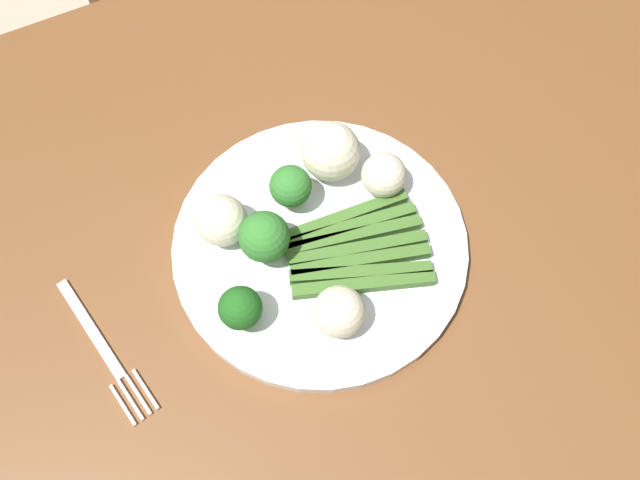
{
  "coord_description": "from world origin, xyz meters",
  "views": [
    {
      "loc": [
        0.05,
        0.24,
        1.36
      ],
      "look_at": [
        -0.07,
        -0.01,
        0.77
      ],
      "focal_mm": 36.99,
      "sensor_mm": 36.0,
      "label": 1
    }
  ],
  "objects_px": {
    "dining_table": "(266,325)",
    "cauliflower_near_center": "(222,220)",
    "broccoli_left": "(291,187)",
    "fork": "(104,349)",
    "plate": "(320,245)",
    "cauliflower_mid": "(339,312)",
    "chair": "(226,21)",
    "broccoli_outer_edge": "(264,237)",
    "broccoli_back_right": "(240,308)",
    "cauliflower_edge": "(384,175)",
    "asparagus_bundle": "(356,250)",
    "cauliflower_front_left": "(331,152)"
  },
  "relations": [
    {
      "from": "fork",
      "to": "broccoli_outer_edge",
      "type": "bearing_deg",
      "value": 84.68
    },
    {
      "from": "cauliflower_edge",
      "to": "fork",
      "type": "relative_size",
      "value": 0.28
    },
    {
      "from": "chair",
      "to": "cauliflower_mid",
      "type": "xyz_separation_m",
      "value": [
        0.12,
        0.64,
        0.29
      ]
    },
    {
      "from": "chair",
      "to": "asparagus_bundle",
      "type": "distance_m",
      "value": 0.65
    },
    {
      "from": "broccoli_left",
      "to": "asparagus_bundle",
      "type": "bearing_deg",
      "value": 111.44
    },
    {
      "from": "broccoli_outer_edge",
      "to": "cauliflower_front_left",
      "type": "xyz_separation_m",
      "value": [
        -0.1,
        -0.06,
        -0.0
      ]
    },
    {
      "from": "cauliflower_edge",
      "to": "cauliflower_mid",
      "type": "height_order",
      "value": "cauliflower_mid"
    },
    {
      "from": "broccoli_left",
      "to": "cauliflower_front_left",
      "type": "bearing_deg",
      "value": -160.77
    },
    {
      "from": "dining_table",
      "to": "cauliflower_edge",
      "type": "distance_m",
      "value": 0.22
    },
    {
      "from": "asparagus_bundle",
      "to": "broccoli_outer_edge",
      "type": "relative_size",
      "value": 2.52
    },
    {
      "from": "broccoli_outer_edge",
      "to": "cauliflower_near_center",
      "type": "xyz_separation_m",
      "value": [
        0.03,
        -0.04,
        -0.01
      ]
    },
    {
      "from": "asparagus_bundle",
      "to": "cauliflower_mid",
      "type": "relative_size",
      "value": 3.12
    },
    {
      "from": "cauliflower_near_center",
      "to": "fork",
      "type": "xyz_separation_m",
      "value": [
        0.15,
        0.06,
        -0.04
      ]
    },
    {
      "from": "dining_table",
      "to": "broccoli_back_right",
      "type": "distance_m",
      "value": 0.16
    },
    {
      "from": "broccoli_left",
      "to": "dining_table",
      "type": "bearing_deg",
      "value": 43.7
    },
    {
      "from": "dining_table",
      "to": "cauliflower_near_center",
      "type": "bearing_deg",
      "value": -84.76
    },
    {
      "from": "plate",
      "to": "fork",
      "type": "distance_m",
      "value": 0.23
    },
    {
      "from": "fork",
      "to": "chair",
      "type": "bearing_deg",
      "value": 139.07
    },
    {
      "from": "broccoli_left",
      "to": "cauliflower_mid",
      "type": "relative_size",
      "value": 1.06
    },
    {
      "from": "dining_table",
      "to": "plate",
      "type": "height_order",
      "value": "plate"
    },
    {
      "from": "broccoli_back_right",
      "to": "broccoli_left",
      "type": "bearing_deg",
      "value": -135.26
    },
    {
      "from": "cauliflower_near_center",
      "to": "cauliflower_front_left",
      "type": "bearing_deg",
      "value": -170.81
    },
    {
      "from": "dining_table",
      "to": "cauliflower_near_center",
      "type": "distance_m",
      "value": 0.17
    },
    {
      "from": "broccoli_outer_edge",
      "to": "cauliflower_edge",
      "type": "relative_size",
      "value": 1.31
    },
    {
      "from": "cauliflower_edge",
      "to": "cauliflower_near_center",
      "type": "height_order",
      "value": "cauliflower_near_center"
    },
    {
      "from": "asparagus_bundle",
      "to": "fork",
      "type": "height_order",
      "value": "asparagus_bundle"
    },
    {
      "from": "chair",
      "to": "broccoli_outer_edge",
      "type": "distance_m",
      "value": 0.64
    },
    {
      "from": "broccoli_outer_edge",
      "to": "fork",
      "type": "relative_size",
      "value": 0.37
    },
    {
      "from": "broccoli_back_right",
      "to": "dining_table",
      "type": "bearing_deg",
      "value": -132.6
    },
    {
      "from": "cauliflower_front_left",
      "to": "broccoli_outer_edge",
      "type": "bearing_deg",
      "value": 30.92
    },
    {
      "from": "broccoli_back_right",
      "to": "fork",
      "type": "height_order",
      "value": "broccoli_back_right"
    },
    {
      "from": "broccoli_left",
      "to": "cauliflower_near_center",
      "type": "height_order",
      "value": "same"
    },
    {
      "from": "cauliflower_front_left",
      "to": "cauliflower_near_center",
      "type": "xyz_separation_m",
      "value": [
        0.13,
        0.02,
        -0.0
      ]
    },
    {
      "from": "chair",
      "to": "plate",
      "type": "height_order",
      "value": "chair"
    },
    {
      "from": "asparagus_bundle",
      "to": "fork",
      "type": "xyz_separation_m",
      "value": [
        0.26,
        -0.02,
        -0.02
      ]
    },
    {
      "from": "chair",
      "to": "cauliflower_front_left",
      "type": "xyz_separation_m",
      "value": [
        0.05,
        0.49,
        0.29
      ]
    },
    {
      "from": "chair",
      "to": "asparagus_bundle",
      "type": "height_order",
      "value": "chair"
    },
    {
      "from": "dining_table",
      "to": "cauliflower_edge",
      "type": "relative_size",
      "value": 26.16
    },
    {
      "from": "chair",
      "to": "cauliflower_near_center",
      "type": "bearing_deg",
      "value": 78.54
    },
    {
      "from": "broccoli_outer_edge",
      "to": "fork",
      "type": "bearing_deg",
      "value": 5.51
    },
    {
      "from": "dining_table",
      "to": "chair",
      "type": "distance_m",
      "value": 0.62
    },
    {
      "from": "broccoli_left",
      "to": "fork",
      "type": "height_order",
      "value": "broccoli_left"
    },
    {
      "from": "asparagus_bundle",
      "to": "fork",
      "type": "bearing_deg",
      "value": -169.94
    },
    {
      "from": "plate",
      "to": "cauliflower_mid",
      "type": "bearing_deg",
      "value": 75.75
    },
    {
      "from": "broccoli_outer_edge",
      "to": "cauliflower_mid",
      "type": "xyz_separation_m",
      "value": [
        -0.03,
        0.09,
        -0.01
      ]
    },
    {
      "from": "broccoli_left",
      "to": "cauliflower_edge",
      "type": "distance_m",
      "value": 0.1
    },
    {
      "from": "dining_table",
      "to": "broccoli_left",
      "type": "xyz_separation_m",
      "value": [
        -0.07,
        -0.07,
        0.16
      ]
    },
    {
      "from": "asparagus_bundle",
      "to": "broccoli_back_right",
      "type": "relative_size",
      "value": 3.05
    },
    {
      "from": "plate",
      "to": "broccoli_outer_edge",
      "type": "xyz_separation_m",
      "value": [
        0.05,
        -0.01,
        0.04
      ]
    },
    {
      "from": "fork",
      "to": "cauliflower_front_left",
      "type": "bearing_deg",
      "value": 94.69
    }
  ]
}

